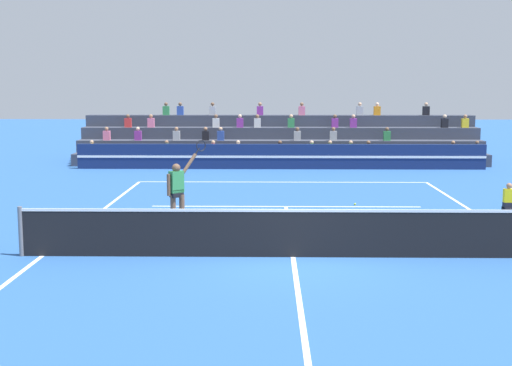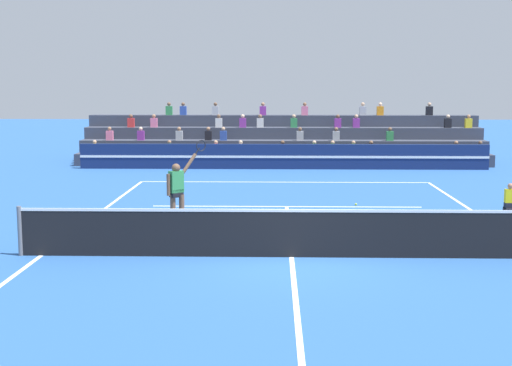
{
  "view_description": "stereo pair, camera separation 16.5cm",
  "coord_description": "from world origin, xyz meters",
  "views": [
    {
      "loc": [
        -0.54,
        -15.15,
        3.75
      ],
      "look_at": [
        -0.87,
        3.79,
        1.1
      ],
      "focal_mm": 50.0,
      "sensor_mm": 36.0,
      "label": 1
    },
    {
      "loc": [
        -0.38,
        -15.15,
        3.75
      ],
      "look_at": [
        -0.87,
        3.79,
        1.1
      ],
      "focal_mm": 50.0,
      "sensor_mm": 36.0,
      "label": 2
    }
  ],
  "objects": [
    {
      "name": "court_lines",
      "position": [
        0.0,
        0.0,
        0.0
      ],
      "size": [
        11.1,
        23.9,
        0.01
      ],
      "color": "white",
      "rests_on": "ground"
    },
    {
      "name": "tennis_player",
      "position": [
        -2.89,
        3.0,
        0.98
      ],
      "size": [
        1.02,
        0.88,
        2.34
      ],
      "color": "brown",
      "rests_on": "ground"
    },
    {
      "name": "sponsor_banner_wall",
      "position": [
        0.0,
        16.15,
        0.55
      ],
      "size": [
        18.0,
        0.26,
        1.1
      ],
      "color": "navy",
      "rests_on": "ground"
    },
    {
      "name": "ground_plane",
      "position": [
        0.0,
        0.0,
        0.0
      ],
      "size": [
        120.0,
        120.0,
        0.0
      ],
      "primitive_type": "plane",
      "color": "#285699"
    },
    {
      "name": "bleacher_stand",
      "position": [
        -0.0,
        19.31,
        0.84
      ],
      "size": [
        19.09,
        3.8,
        2.83
      ],
      "color": "#383D4C",
      "rests_on": "ground"
    },
    {
      "name": "tennis_net",
      "position": [
        0.0,
        0.0,
        0.54
      ],
      "size": [
        12.0,
        0.1,
        1.1
      ],
      "color": "slate",
      "rests_on": "ground"
    },
    {
      "name": "ball_kid_courtside",
      "position": [
        6.56,
        5.75,
        0.33
      ],
      "size": [
        0.3,
        0.36,
        0.84
      ],
      "color": "black",
      "rests_on": "ground"
    },
    {
      "name": "tennis_ball",
      "position": [
        2.15,
        6.72,
        0.03
      ],
      "size": [
        0.07,
        0.07,
        0.07
      ],
      "primitive_type": "sphere",
      "color": "#C6DB33",
      "rests_on": "ground"
    }
  ]
}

